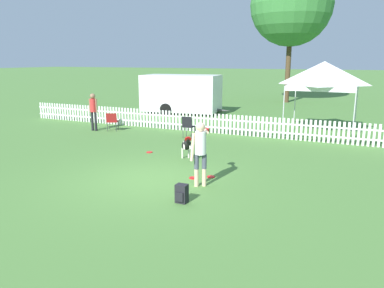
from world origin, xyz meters
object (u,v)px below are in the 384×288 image
(frisbee_midfield, at_px, (193,178))
(equipment_trailer, at_px, (181,93))
(folding_chair_blue_left, at_px, (112,120))
(frisbee_near_dog, at_px, (211,177))
(handler_person, at_px, (201,146))
(frisbee_near_handler, at_px, (149,152))
(folding_chair_center, at_px, (188,125))
(tree_left_grove, at_px, (292,5))
(spectator_standing, at_px, (93,108))
(backpack_on_grass, at_px, (182,194))
(leaping_dog, at_px, (187,145))
(canopy_tent_main, at_px, (324,75))

(frisbee_midfield, height_order, equipment_trailer, equipment_trailer)
(folding_chair_blue_left, bearing_deg, frisbee_near_dog, 123.32)
(handler_person, height_order, frisbee_near_handler, handler_person)
(frisbee_near_handler, bearing_deg, frisbee_near_dog, -29.47)
(frisbee_near_handler, bearing_deg, folding_chair_center, 86.82)
(folding_chair_center, bearing_deg, folding_chair_blue_left, -3.26)
(handler_person, height_order, folding_chair_center, handler_person)
(frisbee_near_dog, relative_size, tree_left_grove, 0.02)
(frisbee_near_handler, bearing_deg, equipment_trailer, 109.92)
(frisbee_midfield, bearing_deg, tree_left_grove, 93.89)
(handler_person, distance_m, frisbee_near_dog, 1.28)
(frisbee_near_dog, xyz_separation_m, spectator_standing, (-7.40, 4.18, 1.01))
(folding_chair_blue_left, relative_size, tree_left_grove, 0.08)
(frisbee_near_dog, bearing_deg, frisbee_midfield, -143.55)
(backpack_on_grass, height_order, folding_chair_center, folding_chair_center)
(leaping_dog, relative_size, folding_chair_center, 0.95)
(frisbee_near_handler, relative_size, tree_left_grove, 0.02)
(frisbee_midfield, bearing_deg, spectator_standing, 147.37)
(frisbee_near_dog, relative_size, folding_chair_blue_left, 0.26)
(frisbee_near_handler, height_order, frisbee_midfield, same)
(handler_person, height_order, spectator_standing, spectator_standing)
(leaping_dog, bearing_deg, tree_left_grove, -122.35)
(backpack_on_grass, bearing_deg, leaping_dog, 113.90)
(frisbee_near_handler, xyz_separation_m, tree_left_grove, (1.24, 17.83, 6.96))
(leaping_dog, height_order, spectator_standing, spectator_standing)
(tree_left_grove, bearing_deg, folding_chair_blue_left, -107.86)
(frisbee_near_handler, xyz_separation_m, frisbee_midfield, (2.58, -1.99, 0.00))
(canopy_tent_main, bearing_deg, spectator_standing, -157.69)
(handler_person, bearing_deg, spectator_standing, 112.83)
(folding_chair_blue_left, bearing_deg, folding_chair_center, 157.84)
(equipment_trailer, bearing_deg, frisbee_midfield, -69.10)
(frisbee_near_dog, xyz_separation_m, equipment_trailer, (-6.36, 10.99, 1.19))
(folding_chair_center, distance_m, equipment_trailer, 7.42)
(frisbee_near_dog, relative_size, backpack_on_grass, 0.50)
(frisbee_midfield, bearing_deg, equipment_trailer, 117.81)
(folding_chair_blue_left, bearing_deg, handler_person, 119.08)
(canopy_tent_main, relative_size, tree_left_grove, 0.31)
(folding_chair_center, xyz_separation_m, equipment_trailer, (-3.53, 6.50, 0.66))
(frisbee_near_handler, distance_m, backpack_on_grass, 4.83)
(folding_chair_center, xyz_separation_m, tree_left_grove, (1.08, 15.02, 6.43))
(folding_chair_blue_left, distance_m, canopy_tent_main, 9.48)
(canopy_tent_main, relative_size, equipment_trailer, 0.57)
(leaping_dog, distance_m, folding_chair_center, 3.46)
(frisbee_near_dog, bearing_deg, backpack_on_grass, -87.20)
(frisbee_near_dog, distance_m, folding_chair_center, 5.34)
(frisbee_near_dog, height_order, equipment_trailer, equipment_trailer)
(spectator_standing, height_order, tree_left_grove, tree_left_grove)
(frisbee_near_handler, relative_size, folding_chair_blue_left, 0.26)
(leaping_dog, bearing_deg, handler_person, 90.20)
(frisbee_midfield, bearing_deg, canopy_tent_main, 74.16)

